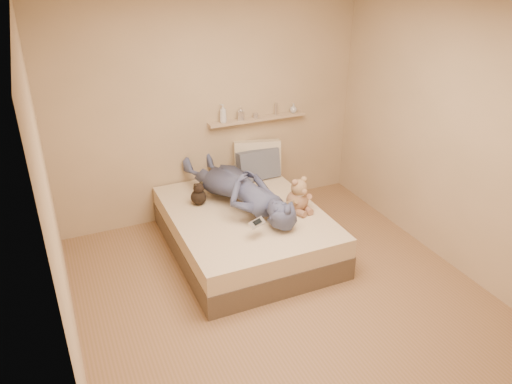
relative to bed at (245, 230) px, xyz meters
name	(u,v)px	position (x,y,z in m)	size (l,w,h in m)	color
room	(289,170)	(0.00, -0.93, 1.08)	(3.80, 3.80, 3.80)	#916A4B
bed	(245,230)	(0.00, 0.00, 0.00)	(1.50, 1.90, 0.45)	brown
game_console	(257,223)	(-0.09, -0.51, 0.38)	(0.19, 0.14, 0.06)	silver
teddy_bear	(298,197)	(0.50, -0.22, 0.38)	(0.31, 0.31, 0.38)	#AD7A5F
dark_plush	(199,195)	(-0.39, 0.34, 0.34)	(0.17, 0.17, 0.26)	black
pillow_cream	(257,157)	(0.51, 0.83, 0.43)	(0.55, 0.16, 0.40)	beige
pillow_grey	(258,165)	(0.46, 0.69, 0.40)	(0.50, 0.14, 0.34)	slate
person	(239,188)	(0.00, 0.17, 0.42)	(0.59, 1.63, 0.39)	#454E6C
wall_shelf	(258,119)	(0.55, 0.91, 0.88)	(1.20, 0.12, 0.03)	tan
shelf_bottles	(250,112)	(0.45, 0.91, 0.97)	(1.02, 0.12, 0.21)	silver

